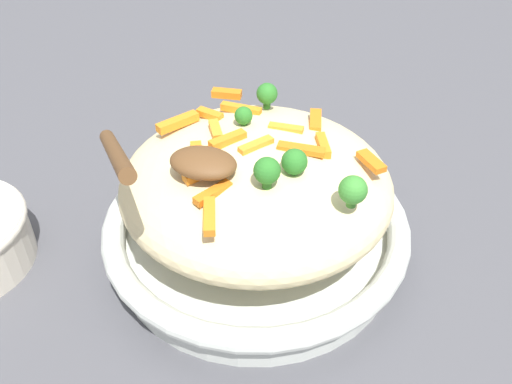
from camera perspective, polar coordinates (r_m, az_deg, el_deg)
ground_plane at (r=0.56m, az=0.00°, el=-5.97°), size 2.40×2.40×0.00m
serving_bowl at (r=0.54m, az=0.00°, el=-4.01°), size 0.29×0.29×0.05m
pasta_mound at (r=0.50m, az=0.00°, el=0.85°), size 0.25×0.24×0.08m
carrot_piece_0 at (r=0.51m, az=3.08°, el=6.51°), size 0.03×0.01×0.01m
carrot_piece_1 at (r=0.50m, az=-4.16°, el=6.31°), size 0.02×0.03×0.01m
carrot_piece_2 at (r=0.54m, az=-1.54°, el=8.50°), size 0.04×0.01×0.01m
carrot_piece_3 at (r=0.57m, az=-3.02°, el=10.04°), size 0.03×0.01×0.01m
carrot_piece_4 at (r=0.44m, az=-4.44°, el=-0.09°), size 0.02×0.03×0.01m
carrot_piece_5 at (r=0.48m, az=4.64°, el=4.40°), size 0.04×0.01×0.01m
carrot_piece_6 at (r=0.47m, az=-6.02°, el=3.69°), size 0.03×0.04×0.01m
carrot_piece_7 at (r=0.42m, az=-4.80°, el=-2.47°), size 0.02×0.04×0.01m
carrot_piece_8 at (r=0.52m, az=-8.03°, el=7.10°), size 0.03×0.04×0.01m
carrot_piece_9 at (r=0.48m, az=11.73°, el=3.09°), size 0.03×0.03×0.01m
carrot_piece_10 at (r=0.48m, az=0.08°, el=4.89°), size 0.03×0.03×0.01m
carrot_piece_11 at (r=0.45m, az=-5.52°, el=2.00°), size 0.03×0.03×0.01m
carrot_piece_12 at (r=0.48m, az=-2.99°, el=5.23°), size 0.03×0.03×0.01m
carrot_piece_13 at (r=0.53m, az=-4.76°, el=7.95°), size 0.03×0.01×0.01m
carrot_piece_14 at (r=0.49m, az=6.90°, el=4.78°), size 0.02×0.03×0.01m
carrot_piece_15 at (r=0.53m, az=6.12°, el=7.34°), size 0.02×0.04×0.01m
broccoli_floret_0 at (r=0.43m, az=9.91°, el=0.17°), size 0.02×0.02×0.03m
broccoli_floret_1 at (r=0.51m, az=-1.29°, el=7.82°), size 0.02×0.02×0.02m
broccoli_floret_2 at (r=0.45m, az=3.96°, el=3.09°), size 0.02×0.02×0.02m
broccoli_floret_3 at (r=0.43m, az=1.14°, el=2.15°), size 0.02×0.02×0.03m
broccoli_floret_4 at (r=0.54m, az=1.14°, el=10.01°), size 0.02×0.02×0.03m
serving_spoon at (r=0.44m, az=-8.27°, el=3.29°), size 0.13×0.12×0.07m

